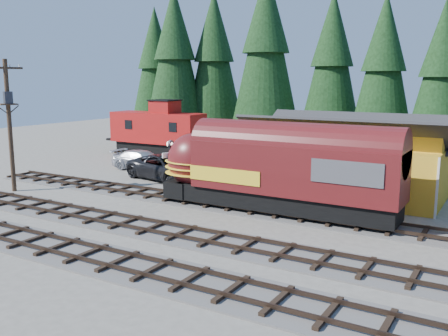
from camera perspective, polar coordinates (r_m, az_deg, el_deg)
The scene contains 8 objects.
ground at distance 24.32m, azimuth 6.10°, elevation -7.99°, with size 120.00×120.00×0.00m, color #6B665B.
track_spur at distance 44.31m, azimuth 4.08°, elevation 0.38°, with size 32.00×3.20×0.33m.
depot at distance 33.29m, azimuth 13.77°, elevation 1.93°, with size 12.80×7.00×5.30m.
locomotive at distance 28.25m, azimuth 5.11°, elevation -0.52°, with size 14.53×2.89×3.95m.
caboose at distance 50.02m, azimuth -7.57°, elevation 4.32°, with size 9.89×2.87×5.14m.
utility_pole at distance 36.30m, azimuth -23.33°, elevation 5.38°, with size 1.43×2.02×8.85m.
pickup_truck_a at distance 37.99m, azimuth -6.54°, elevation 0.06°, with size 3.14×6.80×1.89m, color black.
pickup_truck_b at distance 42.38m, azimuth -9.28°, elevation 0.86°, with size 2.29×5.62×1.63m, color #B5B7BD.
Camera 1 is at (9.53, -21.07, 7.53)m, focal length 40.00 mm.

